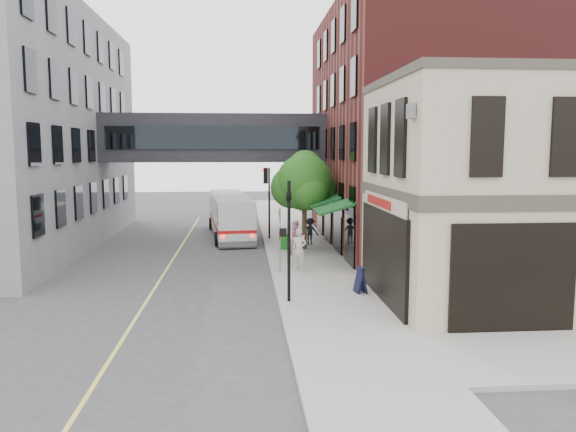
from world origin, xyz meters
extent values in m
plane|color=#38383A|center=(0.00, 0.00, 0.00)|extent=(120.00, 120.00, 0.00)
cube|color=gray|center=(2.00, 14.00, 0.07)|extent=(4.00, 60.00, 0.15)
cube|color=tan|center=(9.00, 2.00, 4.08)|extent=(10.00, 8.00, 8.15)
cube|color=#38332B|center=(9.00, 2.00, 4.15)|extent=(10.12, 8.12, 0.50)
cube|color=#38332B|center=(9.00, 2.00, 8.30)|extent=(10.12, 8.12, 0.30)
cube|color=black|center=(3.94, 2.00, 1.85)|extent=(0.14, 6.40, 3.40)
cube|color=black|center=(3.90, 2.00, 1.85)|extent=(0.04, 5.90, 3.00)
cube|color=maroon|center=(3.88, 2.60, 3.80)|extent=(0.03, 3.60, 0.32)
cube|color=#541B1A|center=(10.00, 15.00, 7.00)|extent=(12.00, 18.00, 14.00)
cube|color=#0E3D1B|center=(3.14, 13.75, 3.00)|extent=(1.80, 13.00, 0.40)
cube|color=black|center=(-3.00, 18.00, 6.50)|extent=(14.00, 3.00, 3.00)
cube|color=black|center=(-3.00, 16.45, 6.50)|extent=(13.00, 0.08, 1.40)
cube|color=black|center=(-3.00, 19.55, 6.50)|extent=(13.00, 0.08, 1.40)
cylinder|color=black|center=(0.40, 2.00, 2.40)|extent=(0.12, 0.12, 4.50)
cube|color=black|center=(0.18, 2.00, 2.75)|extent=(0.25, 0.22, 0.30)
imported|color=black|center=(0.40, 2.00, 4.25)|extent=(0.20, 0.16, 1.00)
cylinder|color=black|center=(0.40, 17.00, 2.40)|extent=(0.12, 0.12, 4.50)
cube|color=black|center=(0.18, 17.00, 2.75)|extent=(0.25, 0.22, 0.30)
cube|color=black|center=(0.18, 17.00, 4.15)|extent=(0.28, 0.28, 1.00)
sphere|color=#FF0C05|center=(0.02, 17.00, 4.50)|extent=(0.18, 0.18, 0.18)
cylinder|color=gray|center=(0.40, 7.00, 1.65)|extent=(0.08, 0.08, 3.00)
cube|color=white|center=(0.38, 7.00, 2.35)|extent=(0.03, 0.75, 0.22)
cube|color=#0C591E|center=(0.38, 7.00, 2.90)|extent=(0.03, 0.70, 0.18)
cube|color=#B20C0C|center=(0.38, 7.00, 1.85)|extent=(0.03, 0.30, 0.40)
cylinder|color=#382619|center=(2.20, 13.00, 1.55)|extent=(0.28, 0.28, 2.80)
sphere|color=#1E4813|center=(2.20, 13.00, 3.95)|extent=(3.20, 3.20, 3.20)
sphere|color=#1E4813|center=(3.00, 13.50, 3.55)|extent=(2.20, 2.20, 2.20)
sphere|color=#1E4813|center=(1.50, 13.30, 3.65)|extent=(2.40, 2.40, 2.40)
sphere|color=#1E4813|center=(2.30, 13.60, 4.75)|extent=(2.00, 2.00, 2.00)
cube|color=#D8CC4C|center=(-5.00, 10.00, 0.01)|extent=(0.12, 40.00, 0.01)
cube|color=silver|center=(-2.11, 18.97, 1.47)|extent=(3.27, 10.42, 2.58)
cube|color=black|center=(-2.11, 18.97, 1.92)|extent=(3.31, 10.25, 0.94)
cube|color=#B20C0C|center=(-2.11, 18.97, 1.02)|extent=(3.33, 10.45, 0.20)
cylinder|color=black|center=(-2.84, 15.13, 0.45)|extent=(0.36, 0.91, 0.89)
cylinder|color=black|center=(-0.62, 15.36, 0.45)|extent=(0.36, 0.91, 0.89)
cylinder|color=black|center=(-3.57, 22.22, 0.45)|extent=(0.36, 0.91, 0.89)
cylinder|color=black|center=(-1.36, 22.45, 0.45)|extent=(0.36, 0.91, 0.89)
imported|color=beige|center=(1.35, 7.56, 1.11)|extent=(0.82, 0.67, 1.92)
imported|color=pink|center=(1.57, 11.10, 1.09)|extent=(0.96, 0.78, 1.87)
imported|color=black|center=(2.70, 14.38, 0.95)|extent=(1.11, 0.73, 1.60)
cube|color=#166217|center=(1.05, 12.99, 0.57)|extent=(0.43, 0.38, 0.85)
cube|color=black|center=(3.32, 3.02, 0.67)|extent=(0.46, 0.63, 1.03)
camera|label=1|loc=(-1.31, -18.38, 5.77)|focal=35.00mm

